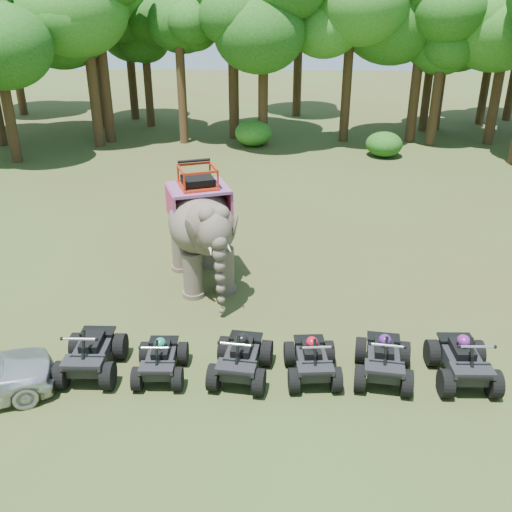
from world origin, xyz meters
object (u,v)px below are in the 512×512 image
object	(u,v)px
atv_1	(160,355)
atv_4	(384,354)
atv_0	(90,348)
atv_2	(241,353)
elephant	(200,225)
atv_3	(312,355)
atv_5	(464,355)

from	to	relation	value
atv_1	atv_4	distance (m)	5.32
atv_0	atv_2	world-z (taller)	atv_0
atv_0	atv_4	bearing A→B (deg)	-0.26
atv_4	elephant	bearing A→B (deg)	143.29
atv_1	atv_0	bearing A→B (deg)	175.13
atv_0	atv_4	xyz separation A→B (m)	(7.02, -0.07, -0.02)
atv_1	atv_2	world-z (taller)	atv_2
elephant	atv_0	size ratio (longest dim) A/B	2.43
atv_1	atv_4	xyz separation A→B (m)	(5.32, 0.05, 0.07)
atv_2	atv_4	size ratio (longest dim) A/B	1.01
atv_1	atv_3	world-z (taller)	atv_3
atv_1	atv_4	size ratio (longest dim) A/B	0.89
atv_0	atv_1	world-z (taller)	atv_0
atv_2	atv_5	distance (m)	5.25
elephant	atv_1	xyz separation A→B (m)	(-0.47, -5.02, -1.31)
elephant	atv_4	bearing A→B (deg)	-64.54
atv_2	elephant	bearing A→B (deg)	114.65
elephant	atv_0	world-z (taller)	elephant
elephant	atv_5	xyz separation A→B (m)	(6.71, -5.02, -1.21)
elephant	atv_3	distance (m)	6.03
atv_0	atv_1	bearing A→B (deg)	-3.77
atv_1	atv_5	size ratio (longest dim) A/B	0.86
elephant	atv_1	bearing A→B (deg)	-114.20
atv_3	atv_5	xyz separation A→B (m)	(3.56, -0.04, 0.07)
atv_0	atv_5	distance (m)	8.88
atv_2	atv_4	xyz separation A→B (m)	(3.39, 0.03, -0.00)
elephant	atv_2	bearing A→B (deg)	-92.58
atv_1	atv_2	bearing A→B (deg)	-0.25
atv_3	atv_2	bearing A→B (deg)	176.92
atv_0	atv_1	distance (m)	1.70
atv_5	elephant	bearing A→B (deg)	142.92
elephant	atv_4	distance (m)	7.05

